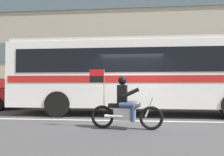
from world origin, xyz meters
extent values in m
plane|color=#3D3D3F|center=(0.00, 0.00, 0.00)|extent=(60.00, 60.00, 0.00)
cube|color=gray|center=(0.00, 5.10, 0.07)|extent=(28.00, 3.80, 0.15)
cube|color=silver|center=(0.00, -0.60, 0.00)|extent=(26.60, 0.14, 0.01)
cube|color=gray|center=(0.00, 7.40, 5.37)|extent=(28.00, 0.80, 10.75)
cube|color=#4C606B|center=(0.00, 6.96, 3.76)|extent=(25.76, 0.10, 1.40)
cube|color=white|center=(0.64, 1.20, 1.73)|extent=(11.61, 2.57, 2.70)
cube|color=black|center=(0.64, 1.20, 2.28)|extent=(10.68, 2.61, 0.96)
cube|color=red|center=(0.64, 1.20, 1.53)|extent=(11.38, 2.60, 0.28)
cube|color=silver|center=(0.64, 1.20, 3.14)|extent=(11.38, 2.44, 0.16)
cylinder|color=black|center=(-2.96, 0.02, 0.52)|extent=(1.04, 0.30, 1.04)
torus|color=black|center=(0.58, -2.09, 0.34)|extent=(0.69, 0.13, 0.69)
torus|color=black|center=(-0.87, -1.99, 0.34)|extent=(0.69, 0.13, 0.69)
cube|color=silver|center=(-0.19, -2.03, 0.44)|extent=(0.66, 0.32, 0.36)
ellipsoid|color=#59565B|center=(0.05, -2.05, 0.72)|extent=(0.50, 0.31, 0.24)
cube|color=black|center=(-0.39, -2.02, 0.69)|extent=(0.58, 0.30, 0.12)
cylinder|color=silver|center=(0.52, -2.08, 0.65)|extent=(0.28, 0.07, 0.58)
cylinder|color=silver|center=(0.44, -2.08, 0.96)|extent=(0.08, 0.64, 0.04)
cylinder|color=silver|center=(-0.50, -2.17, 0.39)|extent=(0.55, 0.13, 0.09)
cube|color=black|center=(-0.26, -2.03, 1.02)|extent=(0.30, 0.38, 0.56)
sphere|color=black|center=(-0.26, -2.03, 1.44)|extent=(0.26, 0.26, 0.26)
cylinder|color=navy|center=(-0.11, -1.86, 0.72)|extent=(0.43, 0.18, 0.15)
cylinder|color=navy|center=(0.07, -1.87, 0.48)|extent=(0.13, 0.13, 0.46)
cylinder|color=navy|center=(-0.14, -2.22, 0.72)|extent=(0.43, 0.18, 0.15)
cylinder|color=navy|center=(0.04, -2.23, 0.48)|extent=(0.13, 0.13, 0.46)
cylinder|color=black|center=(-0.01, -1.85, 1.06)|extent=(0.52, 0.14, 0.32)
cylinder|color=black|center=(-0.04, -2.25, 1.06)|extent=(0.52, 0.14, 0.32)
cylinder|color=olive|center=(-0.82, -1.99, 1.15)|extent=(0.02, 0.02, 1.25)
cube|color=red|center=(-1.05, -1.98, 1.68)|extent=(0.44, 0.05, 0.20)
cube|color=black|center=(-1.05, -1.98, 1.47)|extent=(0.44, 0.05, 0.20)
camera|label=1|loc=(0.03, -8.42, 1.33)|focal=34.46mm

